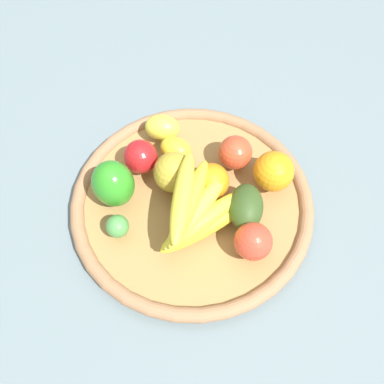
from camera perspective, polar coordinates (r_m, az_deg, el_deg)
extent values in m
plane|color=slate|center=(0.85, 0.00, -1.98)|extent=(2.40, 2.40, 0.00)
cylinder|color=#A27946|center=(0.84, 0.00, -1.60)|extent=(0.45, 0.45, 0.02)
torus|color=#9C6F4D|center=(0.83, 0.00, -1.21)|extent=(0.47, 0.47, 0.03)
ellipsoid|color=#2E8F22|center=(0.79, -10.54, 1.12)|extent=(0.11, 0.11, 0.10)
sphere|color=gold|center=(0.80, -2.43, 2.67)|extent=(0.11, 0.11, 0.08)
sphere|color=orange|center=(0.79, 2.60, 1.46)|extent=(0.08, 0.08, 0.07)
ellipsoid|color=yellow|center=(0.77, 1.83, -4.68)|extent=(0.18, 0.12, 0.03)
ellipsoid|color=yellow|center=(0.75, 1.55, -3.78)|extent=(0.17, 0.13, 0.03)
ellipsoid|color=yellow|center=(0.75, 0.67, -2.49)|extent=(0.14, 0.17, 0.03)
ellipsoid|color=yellow|center=(0.74, -0.39, -1.45)|extent=(0.10, 0.19, 0.03)
ellipsoid|color=yellow|center=(0.72, -1.29, -0.66)|extent=(0.07, 0.19, 0.03)
sphere|color=#C74529|center=(0.84, 5.82, 5.30)|extent=(0.09, 0.09, 0.07)
sphere|color=orange|center=(0.81, 10.90, 2.74)|extent=(0.09, 0.09, 0.08)
ellipsoid|color=yellow|center=(0.85, -2.20, 5.73)|extent=(0.08, 0.08, 0.05)
ellipsoid|color=yellow|center=(0.88, -4.02, 8.63)|extent=(0.08, 0.07, 0.05)
sphere|color=red|center=(0.83, -6.92, 4.75)|extent=(0.09, 0.09, 0.07)
ellipsoid|color=#30491F|center=(0.77, 7.26, -1.97)|extent=(0.08, 0.10, 0.06)
sphere|color=#CD402C|center=(0.74, 8.21, -6.59)|extent=(0.09, 0.09, 0.07)
sphere|color=#4B9046|center=(0.77, -9.97, -4.55)|extent=(0.06, 0.06, 0.04)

